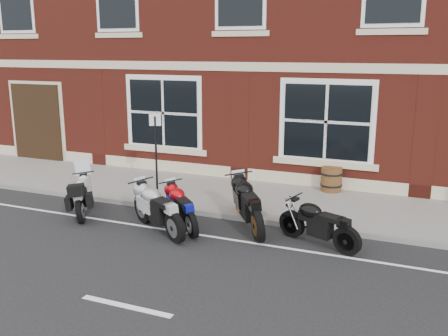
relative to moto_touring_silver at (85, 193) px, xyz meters
The scene contains 10 objects.
ground 3.49m from the moto_touring_silver, ahead, with size 80.00×80.00×0.00m, color black.
sidewalk 4.28m from the moto_touring_silver, 36.58° to the left, with size 30.00×3.00×0.12m, color slate.
kerb 3.58m from the moto_touring_silver, 15.66° to the left, with size 30.00×0.16×0.12m, color slate.
moto_touring_silver is the anchor object (origin of this frame).
moto_sport_red 2.59m from the moto_touring_silver, ahead, with size 1.46×1.46×0.87m.
moto_sport_black 4.04m from the moto_touring_silver, ahead, with size 1.38×1.98×1.03m.
moto_sport_silver 2.27m from the moto_touring_silver, ahead, with size 1.88×1.28×0.97m.
moto_naked_black 5.60m from the moto_touring_silver, ahead, with size 1.82×0.85×0.86m.
barrel_planter 6.44m from the moto_touring_silver, 36.58° to the left, with size 0.59×0.59×0.66m.
parking_sign 2.17m from the moto_touring_silver, 60.74° to the left, with size 0.29×0.13×2.14m.
Camera 1 is at (4.09, -8.88, 3.87)m, focal length 40.00 mm.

